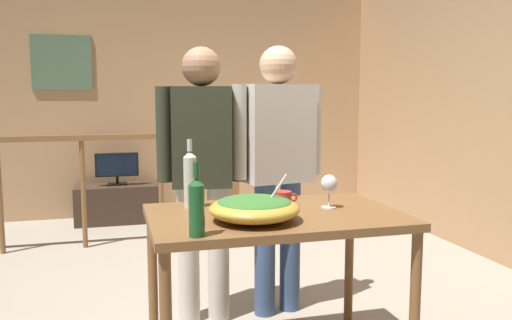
# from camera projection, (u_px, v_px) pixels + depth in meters

# --- Properties ---
(ground_plane) EXTENTS (8.08, 8.08, 0.00)m
(ground_plane) POSITION_uv_depth(u_px,v_px,m) (218.00, 319.00, 3.28)
(ground_plane) COLOR #9E9384
(back_wall) EXTENTS (4.95, 0.10, 2.69)m
(back_wall) POSITION_uv_depth(u_px,v_px,m) (164.00, 97.00, 6.09)
(back_wall) COLOR tan
(back_wall) RESTS_ON ground_plane
(side_wall_right) EXTENTS (0.10, 4.66, 2.69)m
(side_wall_right) POSITION_uv_depth(u_px,v_px,m) (473.00, 98.00, 4.66)
(side_wall_right) COLOR tan
(side_wall_right) RESTS_ON ground_plane
(framed_picture) EXTENTS (0.62, 0.03, 0.58)m
(framed_picture) POSITION_uv_depth(u_px,v_px,m) (62.00, 62.00, 5.70)
(framed_picture) COLOR #506F55
(stair_railing) EXTENTS (2.83, 0.10, 1.07)m
(stair_railing) POSITION_uv_depth(u_px,v_px,m) (139.00, 172.00, 4.85)
(stair_railing) COLOR brown
(stair_railing) RESTS_ON ground_plane
(tv_console) EXTENTS (0.90, 0.40, 0.40)m
(tv_console) POSITION_uv_depth(u_px,v_px,m) (118.00, 203.00, 5.75)
(tv_console) COLOR #38281E
(tv_console) RESTS_ON ground_plane
(flat_screen_tv) EXTENTS (0.45, 0.12, 0.35)m
(flat_screen_tv) POSITION_uv_depth(u_px,v_px,m) (117.00, 166.00, 5.67)
(flat_screen_tv) COLOR black
(flat_screen_tv) RESTS_ON tv_console
(serving_table) EXTENTS (1.21, 0.78, 0.81)m
(serving_table) POSITION_uv_depth(u_px,v_px,m) (275.00, 231.00, 2.59)
(serving_table) COLOR brown
(serving_table) RESTS_ON ground_plane
(salad_bowl) EXTENTS (0.41, 0.41, 0.21)m
(salad_bowl) POSITION_uv_depth(u_px,v_px,m) (254.00, 207.00, 2.41)
(salad_bowl) COLOR gold
(salad_bowl) RESTS_ON serving_table
(wine_glass) EXTENTS (0.08, 0.08, 0.17)m
(wine_glass) POSITION_uv_depth(u_px,v_px,m) (329.00, 185.00, 2.68)
(wine_glass) COLOR silver
(wine_glass) RESTS_ON serving_table
(wine_bottle_clear) EXTENTS (0.07, 0.07, 0.35)m
(wine_bottle_clear) POSITION_uv_depth(u_px,v_px,m) (190.00, 179.00, 2.67)
(wine_bottle_clear) COLOR silver
(wine_bottle_clear) RESTS_ON serving_table
(wine_bottle_green) EXTENTS (0.07, 0.07, 0.31)m
(wine_bottle_green) POSITION_uv_depth(u_px,v_px,m) (197.00, 206.00, 2.14)
(wine_bottle_green) COLOR #1E5628
(wine_bottle_green) RESTS_ON serving_table
(mug_red) EXTENTS (0.13, 0.09, 0.08)m
(mug_red) POSITION_uv_depth(u_px,v_px,m) (283.00, 199.00, 2.72)
(mug_red) COLOR #B7332D
(mug_red) RESTS_ON serving_table
(person_standing_left) EXTENTS (0.53, 0.28, 1.65)m
(person_standing_left) POSITION_uv_depth(u_px,v_px,m) (202.00, 163.00, 3.16)
(person_standing_left) COLOR beige
(person_standing_left) RESTS_ON ground_plane
(person_standing_right) EXTENTS (0.60, 0.29, 1.67)m
(person_standing_right) POSITION_uv_depth(u_px,v_px,m) (278.00, 157.00, 3.28)
(person_standing_right) COLOR #3D5684
(person_standing_right) RESTS_ON ground_plane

